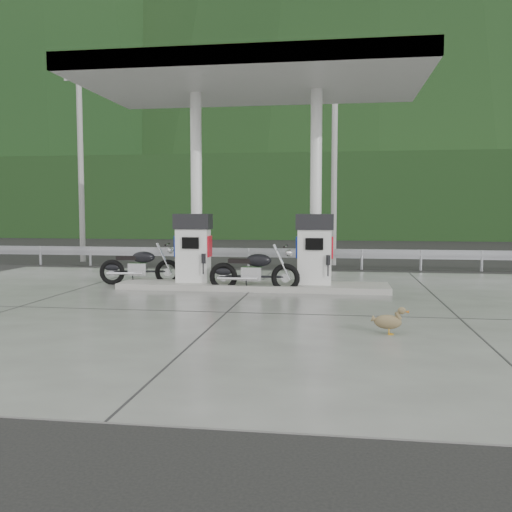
# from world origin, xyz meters

# --- Properties ---
(ground) EXTENTS (160.00, 160.00, 0.00)m
(ground) POSITION_xyz_m (0.00, 0.00, 0.00)
(ground) COLOR black
(ground) RESTS_ON ground
(forecourt_apron) EXTENTS (18.00, 14.00, 0.02)m
(forecourt_apron) POSITION_xyz_m (0.00, 0.00, 0.01)
(forecourt_apron) COLOR slate
(forecourt_apron) RESTS_ON ground
(pump_island) EXTENTS (7.00, 1.40, 0.15)m
(pump_island) POSITION_xyz_m (0.00, 2.50, 0.10)
(pump_island) COLOR gray
(pump_island) RESTS_ON forecourt_apron
(gas_pump_left) EXTENTS (0.95, 0.55, 1.80)m
(gas_pump_left) POSITION_xyz_m (-1.60, 2.50, 1.07)
(gas_pump_left) COLOR white
(gas_pump_left) RESTS_ON pump_island
(gas_pump_right) EXTENTS (0.95, 0.55, 1.80)m
(gas_pump_right) POSITION_xyz_m (1.60, 2.50, 1.07)
(gas_pump_right) COLOR white
(gas_pump_right) RESTS_ON pump_island
(canopy_column_left) EXTENTS (0.30, 0.30, 5.00)m
(canopy_column_left) POSITION_xyz_m (-1.60, 2.90, 2.67)
(canopy_column_left) COLOR white
(canopy_column_left) RESTS_ON pump_island
(canopy_column_right) EXTENTS (0.30, 0.30, 5.00)m
(canopy_column_right) POSITION_xyz_m (1.60, 2.90, 2.67)
(canopy_column_right) COLOR white
(canopy_column_right) RESTS_ON pump_island
(canopy_roof) EXTENTS (8.50, 5.00, 0.40)m
(canopy_roof) POSITION_xyz_m (0.00, 2.50, 5.37)
(canopy_roof) COLOR beige
(canopy_roof) RESTS_ON canopy_column_left
(guardrail) EXTENTS (26.00, 0.16, 1.42)m
(guardrail) POSITION_xyz_m (0.00, 8.00, 0.71)
(guardrail) COLOR #A2A4AA
(guardrail) RESTS_ON ground
(road) EXTENTS (60.00, 7.00, 0.01)m
(road) POSITION_xyz_m (0.00, 11.50, 0.00)
(road) COLOR black
(road) RESTS_ON ground
(utility_pole_a) EXTENTS (0.22, 0.22, 8.00)m
(utility_pole_a) POSITION_xyz_m (-8.00, 9.50, 4.00)
(utility_pole_a) COLOR gray
(utility_pole_a) RESTS_ON ground
(utility_pole_b) EXTENTS (0.22, 0.22, 8.00)m
(utility_pole_b) POSITION_xyz_m (2.00, 9.50, 4.00)
(utility_pole_b) COLOR gray
(utility_pole_b) RESTS_ON ground
(tree_band) EXTENTS (80.00, 6.00, 6.00)m
(tree_band) POSITION_xyz_m (0.00, 30.00, 3.00)
(tree_band) COLOR black
(tree_band) RESTS_ON ground
(forested_hills) EXTENTS (100.00, 40.00, 140.00)m
(forested_hills) POSITION_xyz_m (0.00, 60.00, 0.00)
(forested_hills) COLOR black
(forested_hills) RESTS_ON ground
(motorcycle_left) EXTENTS (2.15, 0.94, 0.99)m
(motorcycle_left) POSITION_xyz_m (-3.22, 2.89, 0.51)
(motorcycle_left) COLOR black
(motorcycle_left) RESTS_ON forecourt_apron
(motorcycle_right) EXTENTS (2.18, 0.73, 1.03)m
(motorcycle_right) POSITION_xyz_m (0.10, 2.04, 0.53)
(motorcycle_right) COLOR black
(motorcycle_right) RESTS_ON forecourt_apron
(duck) EXTENTS (0.56, 0.21, 0.40)m
(duck) POSITION_xyz_m (3.03, -2.59, 0.22)
(duck) COLOR brown
(duck) RESTS_ON forecourt_apron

